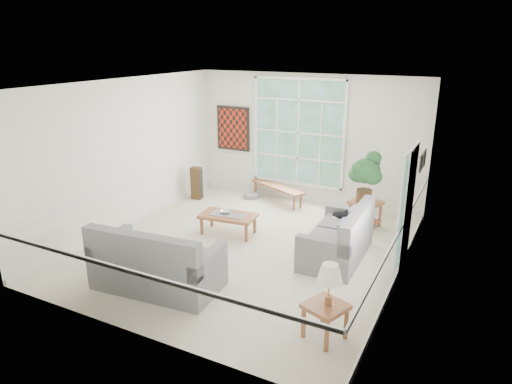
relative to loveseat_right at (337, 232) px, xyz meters
The scene contains 24 objects.
floor 1.72m from the loveseat_right, 166.83° to the right, with size 5.50×6.00×0.01m, color beige.
ceiling 3.02m from the loveseat_right, 166.83° to the right, with size 5.50×6.00×0.02m, color white.
wall_back 3.24m from the loveseat_right, 121.56° to the left, with size 5.50×0.02×3.00m, color white.
wall_front 3.88m from the loveseat_right, 115.50° to the right, with size 5.50×0.02×3.00m, color white.
wall_left 4.50m from the loveseat_right, behind, with size 0.02×6.00×3.00m, color white.
wall_right 1.58m from the loveseat_right, 18.31° to the right, with size 0.02×6.00×3.00m, color white.
window_back 3.37m from the loveseat_right, 125.03° to the left, with size 2.30×0.08×2.40m, color white.
entry_door 1.26m from the loveseat_right, 11.47° to the left, with size 0.08×0.90×2.10m, color white.
door_sidelight 1.35m from the loveseat_right, 20.32° to the right, with size 0.08×0.26×1.90m, color white.
wall_art 4.53m from the loveseat_right, 144.15° to the left, with size 0.90×0.06×1.10m, color maroon.
wall_frame_near 2.06m from the loveseat_right, 51.32° to the left, with size 0.04×0.26×0.32m, color black.
wall_frame_far 2.35m from the loveseat_right, 58.21° to the left, with size 0.04×0.26×0.32m, color black.
loveseat_right is the anchor object (origin of this frame).
loveseat_front 3.12m from the loveseat_right, 133.95° to the right, with size 1.93×1.00×1.04m, color slate.
coffee_table 2.25m from the loveseat_right, behind, with size 1.10×0.60×0.41m, color brown.
pewter_bowl 2.31m from the loveseat_right, behind, with size 0.29×0.29×0.07m, color #A2A1A7.
window_bench 3.17m from the loveseat_right, 133.96° to the left, with size 1.60×0.31×0.37m, color brown.
end_table 1.66m from the loveseat_right, 86.73° to the left, with size 0.55×0.55×0.55m, color brown.
houseplant 1.69m from the loveseat_right, 87.87° to the left, with size 0.63×0.63×1.08m, color #214F28, non-canonical shape.
side_table 2.41m from the loveseat_right, 75.86° to the right, with size 0.48×0.48×0.49m, color brown.
table_lamp 2.42m from the loveseat_right, 75.21° to the right, with size 0.33×0.33×0.57m, color silver, non-canonical shape.
pet_bed 3.62m from the loveseat_right, 142.47° to the left, with size 0.39×0.39×0.12m, color gray.
floor_speaker 4.30m from the loveseat_right, 159.02° to the left, with size 0.24×0.19×0.79m, color #3E2B15.
cat 0.64m from the loveseat_right, 100.57° to the left, with size 0.35×0.25×0.16m, color black.
Camera 1 is at (3.70, -6.85, 3.68)m, focal length 32.00 mm.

